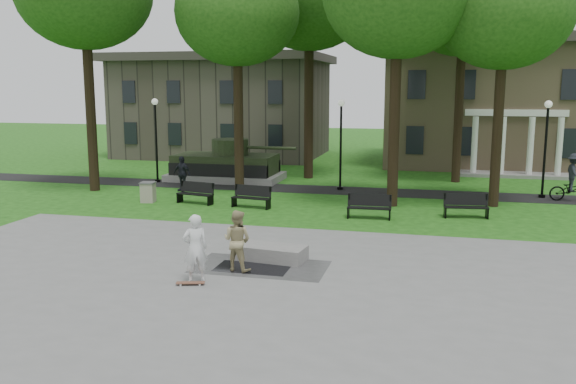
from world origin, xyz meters
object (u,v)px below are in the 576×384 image
friend_watching (237,240)px  concrete_block (271,253)px  cyclist (573,182)px  skateboarder (195,248)px  trash_bin (148,192)px  park_bench_0 (196,192)px

friend_watching → concrete_block: bearing=-104.7°
cyclist → friend_watching: bearing=133.4°
skateboarder → concrete_block: bearing=-151.8°
trash_bin → friend_watching: bearing=-51.0°
concrete_block → park_bench_0: size_ratio=1.19×
concrete_block → friend_watching: 1.61m
cyclist → concrete_block: bearing=132.3°
skateboarder → cyclist: 20.22m
concrete_block → skateboarder: skateboarder is taller
trash_bin → skateboarder: bearing=-57.5°
skateboarder → friend_watching: (0.77, 1.34, -0.06)m
concrete_block → friend_watching: friend_watching is taller
friend_watching → park_bench_0: size_ratio=0.98×
cyclist → trash_bin: 20.13m
park_bench_0 → trash_bin: park_bench_0 is taller
cyclist → skateboarder: bearing=134.2°
cyclist → trash_bin: cyclist is taller
friend_watching → trash_bin: bearing=-38.8°
concrete_block → friend_watching: (-0.66, -1.30, 0.68)m
park_bench_0 → trash_bin: 2.31m
concrete_block → skateboarder: (-1.43, -2.64, 0.74)m
cyclist → trash_bin: (-19.47, -5.09, -0.45)m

